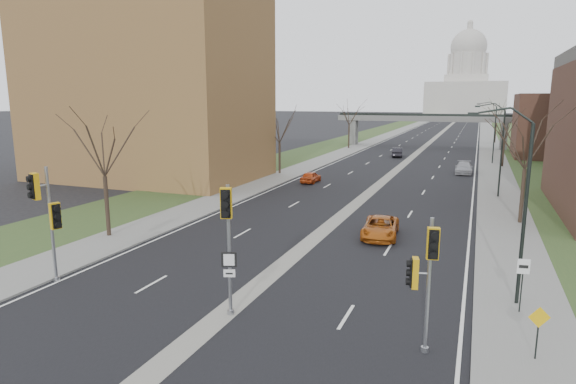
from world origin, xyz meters
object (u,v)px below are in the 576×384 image
Objects in this scene: signal_pole_right at (425,267)px; warning_sign at (538,325)px; signal_pole_left at (47,209)px; car_left_far at (397,152)px; car_right_mid at (464,168)px; speed_limit_sign at (523,276)px; car_left_near at (311,177)px; signal_pole_median at (228,227)px; car_right_near at (380,227)px.

warning_sign is at bearing 1.17° from signal_pole_right.
signal_pole_left is 61.98m from car_left_far.
signal_pole_left is at bearing -112.33° from car_right_mid.
warning_sign is (21.76, 0.68, -2.47)m from signal_pole_left.
speed_limit_sign reaches higher than car_left_far.
car_left_far is (5.04, 28.37, 0.10)m from car_left_near.
signal_pole_median is 47.47m from car_right_mid.
car_left_far is at bearing 124.02° from car_right_mid.
signal_pole_right is at bearing -20.99° from signal_pole_median.
speed_limit_sign is 41.99m from car_right_mid.
signal_pole_median is 11.99m from warning_sign.
signal_pole_right is at bearing 19.04° from signal_pole_left.
signal_pole_median is at bearing -109.46° from car_right_near.
car_left_far is at bearing -100.06° from car_left_near.
car_right_mid is at bearing 77.22° from signal_pole_right.
car_right_near is at bearing 66.25° from signal_pole_left.
car_right_mid is (4.26, 32.19, 0.04)m from car_right_near.
car_right_near is at bearing 119.56° from speed_limit_sign.
signal_pole_right is at bearing -79.30° from car_right_near.
signal_pole_left reaches higher than car_left_near.
car_right_near is (11.35, -18.77, 0.04)m from car_left_near.
car_right_near is (13.67, 14.32, -3.18)m from signal_pole_left.
car_right_near is (-8.09, 13.65, -0.71)m from warning_sign.
signal_pole_median is at bearing -100.78° from car_right_mid.
speed_limit_sign is 12.47m from car_right_near.
signal_pole_right is at bearing 115.11° from car_left_near.
warning_sign is at bearing -86.47° from car_right_mid.
signal_pole_left reaches higher than speed_limit_sign.
signal_pole_left reaches higher than signal_pole_right.
speed_limit_sign is 0.63× the size of car_left_near.
signal_pole_right is 6.32m from speed_limit_sign.
car_left_near is 0.76× the size of car_right_mid.
warning_sign is at bearing 120.98° from car_left_near.
speed_limit_sign is 34.31m from car_left_near.
car_right_mid is at bearing -139.29° from car_left_near.
car_right_mid is at bearing 60.09° from signal_pole_median.
signal_pole_median is at bearing 103.16° from car_left_near.
signal_pole_left is 1.57× the size of car_left_near.
speed_limit_sign is 58.52m from car_left_far.
car_right_mid is (10.57, -14.95, -0.03)m from car_left_far.
car_right_mid is (-0.00, 46.79, -2.60)m from signal_pole_right.
car_right_near is (-4.26, 14.60, -2.63)m from signal_pole_right.
signal_pole_right is (7.85, -0.08, -0.65)m from signal_pole_median.
car_left_far is 0.91× the size of car_right_mid.
speed_limit_sign is 1.22× the size of warning_sign.
signal_pole_right is 36.94m from car_left_near.
speed_limit_sign is (21.52, 4.69, -2.10)m from signal_pole_left.
signal_pole_left is at bearing 166.33° from signal_pole_right.
signal_pole_right is 46.86m from car_right_mid.
speed_limit_sign is at bearing 96.04° from car_left_far.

